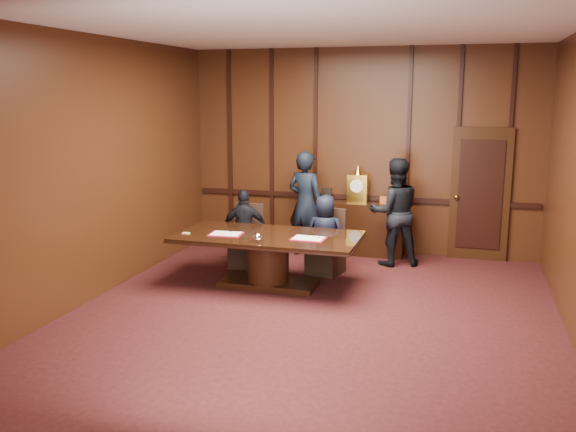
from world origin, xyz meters
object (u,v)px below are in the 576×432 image
object	(u,v)px
sideboard	(357,226)
witness_right	(395,212)
conference_table	(268,252)
witness_left	(305,204)
signatory_right	(325,235)
signatory_left	(245,229)

from	to	relation	value
sideboard	witness_right	size ratio (longest dim) A/B	0.92
sideboard	conference_table	xyz separation A→B (m)	(-0.90, -2.16, 0.02)
conference_table	witness_right	xyz separation A→B (m)	(1.60, 1.65, 0.36)
conference_table	witness_left	bearing A→B (deg)	87.54
conference_table	signatory_right	xyz separation A→B (m)	(0.65, 0.80, 0.11)
signatory_right	witness_right	xyz separation A→B (m)	(0.95, 0.85, 0.25)
signatory_right	witness_left	size ratio (longest dim) A/B	0.69
witness_right	signatory_left	bearing A→B (deg)	0.57
witness_right	conference_table	bearing A→B (deg)	25.83
conference_table	signatory_right	bearing A→B (deg)	50.91
signatory_left	witness_left	bearing A→B (deg)	-141.29
conference_table	witness_left	distance (m)	1.84
conference_table	witness_right	world-z (taller)	witness_right
signatory_left	witness_left	xyz separation A→B (m)	(0.73, 1.00, 0.27)
sideboard	signatory_left	xyz separation A→B (m)	(-1.55, -1.36, 0.14)
signatory_right	conference_table	bearing A→B (deg)	50.45
conference_table	witness_right	size ratio (longest dim) A/B	1.51
signatory_left	conference_table	bearing A→B (deg)	113.91
sideboard	signatory_left	distance (m)	2.07
witness_left	witness_right	xyz separation A→B (m)	(1.52, -0.15, -0.03)
sideboard	signatory_left	bearing A→B (deg)	-138.76
conference_table	signatory_right	distance (m)	1.04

